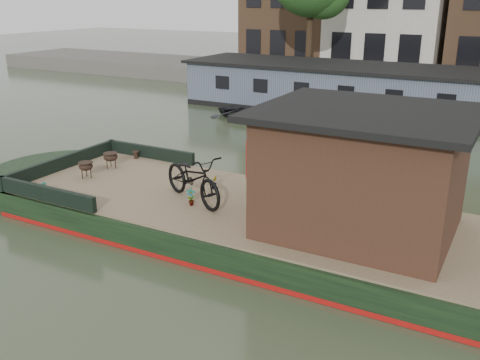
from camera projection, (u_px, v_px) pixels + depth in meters
The scene contains 16 objects.
ground at pixel (260, 235), 11.92m from camera, with size 120.00×120.00×0.00m, color #2F3823.
houseboat_hull at pixel (209, 213), 12.44m from camera, with size 14.01×4.02×0.60m.
houseboat_deck at pixel (260, 210), 11.72m from camera, with size 11.80×3.80×0.05m, color #7E6C4E.
bow_bulwark at pixel (87, 167), 13.95m from camera, with size 3.00×4.00×0.35m.
cabin at pixel (362, 170), 10.32m from camera, with size 4.00×3.50×2.42m.
bicycle at pixel (193, 178), 11.95m from camera, with size 0.75×2.14×1.13m, color black.
potted_plant_a at pixel (191, 197), 11.82m from camera, with size 0.20×0.14×0.39m, color #99432B.
potted_plant_b at pixel (214, 182), 12.88m from camera, with size 0.17×0.14×0.31m, color maroon.
potted_plant_e at pixel (44, 187), 12.59m from camera, with size 0.15×0.10×0.28m, color brown.
brazier_front at pixel (111, 161), 14.37m from camera, with size 0.40×0.40×0.43m, color black, non-canonical shape.
brazier_rear at pixel (86, 170), 13.61m from camera, with size 0.39×0.39×0.42m, color black, non-canonical shape.
bollard_port at pixel (136, 155), 15.27m from camera, with size 0.19×0.19×0.21m, color black.
bollard_stbd at pixel (20, 186), 12.81m from camera, with size 0.18×0.18×0.21m, color black.
dinghy at pixel (246, 112), 22.91m from camera, with size 2.38×3.33×0.69m, color black.
far_houseboat at pixel (404, 95), 23.21m from camera, with size 20.40×4.40×2.11m.
quay at pixel (430, 86), 28.77m from camera, with size 60.00×6.00×0.90m, color #47443F.
Camera 1 is at (4.82, -9.74, 5.08)m, focal length 40.00 mm.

